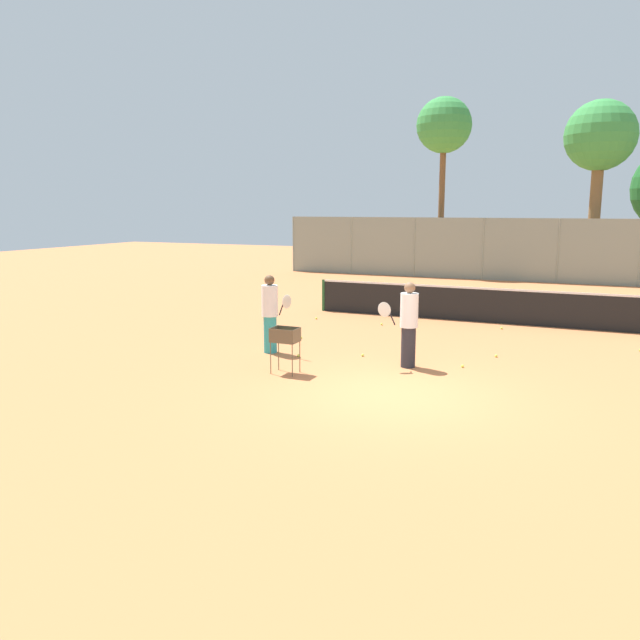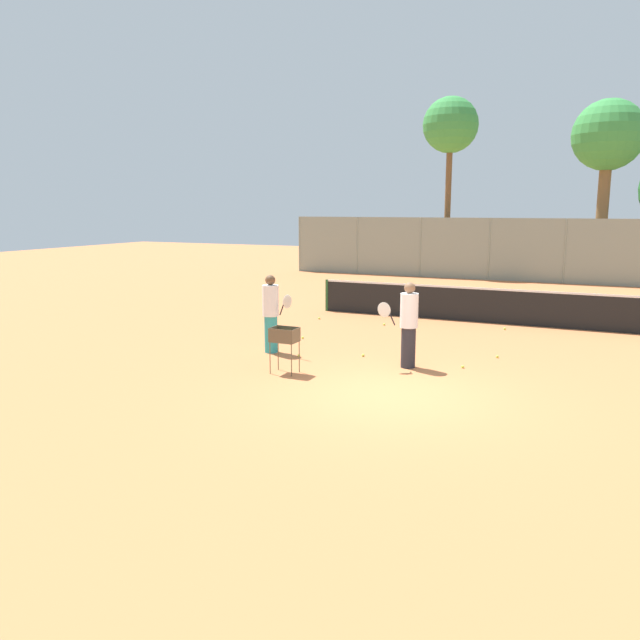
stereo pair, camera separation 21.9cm
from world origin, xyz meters
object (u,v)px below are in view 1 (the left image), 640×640
object	(u,v)px
player_white_outfit	(409,324)
parked_car	(631,266)
tennis_net	(474,304)
ball_cart	(285,339)
player_red_cap	(270,313)

from	to	relation	value
player_white_outfit	parked_car	distance (m)	21.51
tennis_net	parked_car	xyz separation A→B (m)	(4.90, 14.66, 0.10)
ball_cart	parked_car	size ratio (longest dim) A/B	0.23
tennis_net	parked_car	size ratio (longest dim) A/B	2.43
ball_cart	parked_car	distance (m)	23.62
player_white_outfit	player_red_cap	distance (m)	3.43
player_white_outfit	ball_cart	xyz separation A→B (m)	(-2.23, -1.56, -0.22)
tennis_net	player_white_outfit	xyz separation A→B (m)	(-0.32, -6.20, 0.41)
tennis_net	player_white_outfit	distance (m)	6.23
tennis_net	player_white_outfit	size ratio (longest dim) A/B	5.41
tennis_net	player_red_cap	size ratio (longest dim) A/B	5.41
tennis_net	player_white_outfit	world-z (taller)	player_white_outfit
player_white_outfit	parked_car	size ratio (longest dim) A/B	0.45
tennis_net	ball_cart	distance (m)	8.17
ball_cart	player_red_cap	bearing A→B (deg)	127.42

